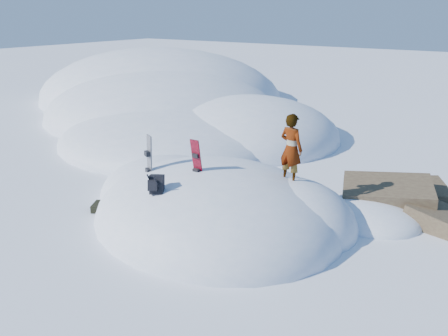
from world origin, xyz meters
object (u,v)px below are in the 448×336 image
Objects in this scene: snowboard_dark at (149,164)px; backpack at (156,184)px; person at (291,149)px; snowboard_red at (197,165)px.

snowboard_dark is 1.52m from backpack.
snowboard_dark is 0.90× the size of person.
snowboard_red is at bearing 46.10° from backpack.
snowboard_red is at bearing 47.89° from person.
snowboard_red is 0.86× the size of snowboard_dark.
person reaches higher than backpack.
person is (3.40, 1.64, 0.61)m from snowboard_dark.
snowboard_dark is at bearing 110.07° from backpack.
snowboard_red is 1.50m from snowboard_dark.
backpack is (-0.30, -1.21, -0.21)m from snowboard_red.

